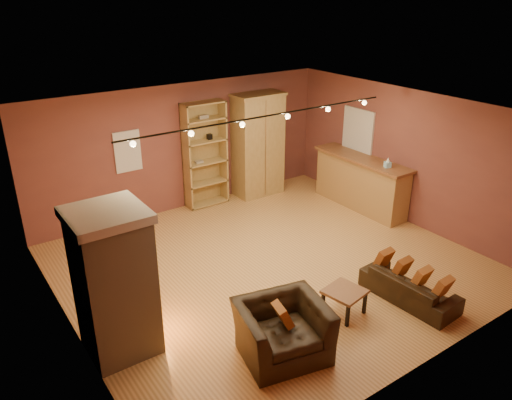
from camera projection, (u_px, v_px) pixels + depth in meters
floor at (271, 265)px, 9.10m from camera, size 7.00×7.00×0.00m
ceiling at (273, 114)px, 7.99m from camera, size 7.00×7.00×0.00m
back_wall at (184, 147)px, 10.99m from camera, size 7.00×0.02×2.80m
left_wall at (63, 252)px, 6.71m from camera, size 0.02×6.50×2.80m
right_wall at (407, 157)px, 10.38m from camera, size 0.02×6.50×2.80m
fireplace at (115, 283)px, 6.63m from camera, size 1.01×0.98×2.12m
back_window at (128, 151)px, 10.23m from camera, size 0.56×0.04×0.86m
bookcase at (204, 153)px, 11.18m from camera, size 0.98×0.38×2.39m
armoire at (258, 145)px, 11.75m from camera, size 1.20×0.68×2.44m
bar_counter at (361, 182)px, 11.24m from camera, size 0.66×2.48×1.19m
tissue_box at (388, 163)px, 10.39m from camera, size 0.16×0.16×0.22m
right_window at (358, 131)px, 11.32m from camera, size 0.05×0.90×1.00m
loveseat at (410, 282)px, 7.97m from camera, size 0.56×1.61×0.70m
armchair at (283, 322)px, 6.73m from camera, size 1.32×1.00×1.03m
coffee_table at (345, 294)px, 7.63m from camera, size 0.64×0.64×0.42m
track_rail at (266, 118)px, 8.18m from camera, size 5.20×0.09×0.13m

